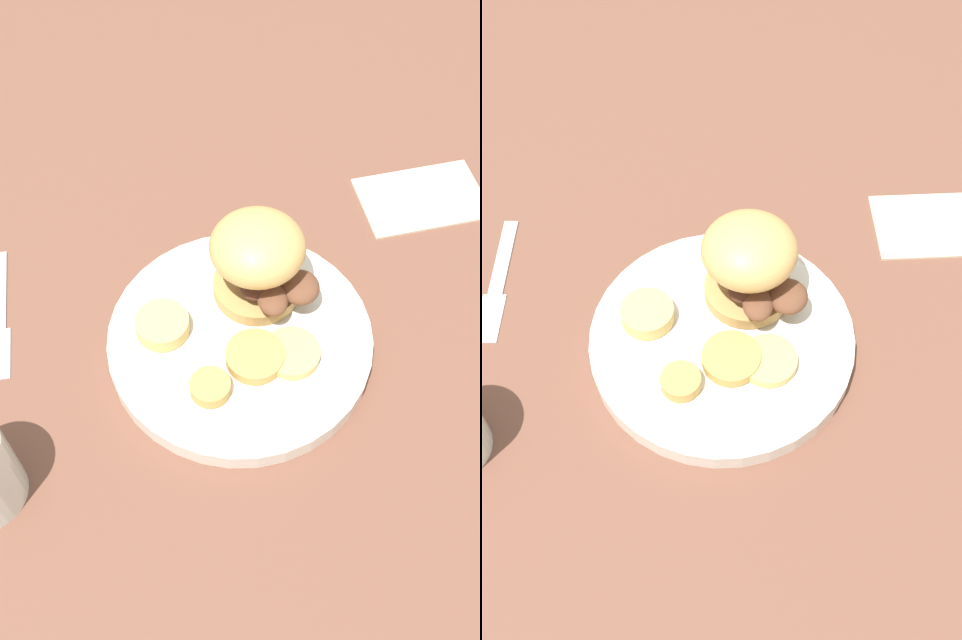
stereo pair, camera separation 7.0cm
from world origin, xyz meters
The scene contains 8 objects.
ground_plane centered at (0.00, 0.00, 0.00)m, with size 4.00×4.00×0.00m, color brown.
dinner_plate centered at (0.00, 0.00, 0.01)m, with size 0.26×0.26×0.02m.
sandwich centered at (-0.05, 0.01, 0.07)m, with size 0.10×0.11×0.09m.
potato_round_0 centered at (0.06, -0.02, 0.03)m, with size 0.04×0.04×0.01m, color tan.
potato_round_1 centered at (0.02, 0.05, 0.03)m, with size 0.05×0.05×0.01m, color #DBB766.
potato_round_2 centered at (0.00, -0.07, 0.03)m, with size 0.05×0.05×0.02m, color #DBB766.
potato_round_3 centered at (0.03, 0.02, 0.03)m, with size 0.06×0.06×0.01m, color tan.
napkin centered at (-0.21, 0.19, 0.00)m, with size 0.14×0.09×0.01m, color beige.
Camera 1 is at (0.39, 0.03, 0.63)m, focal length 42.00 mm.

